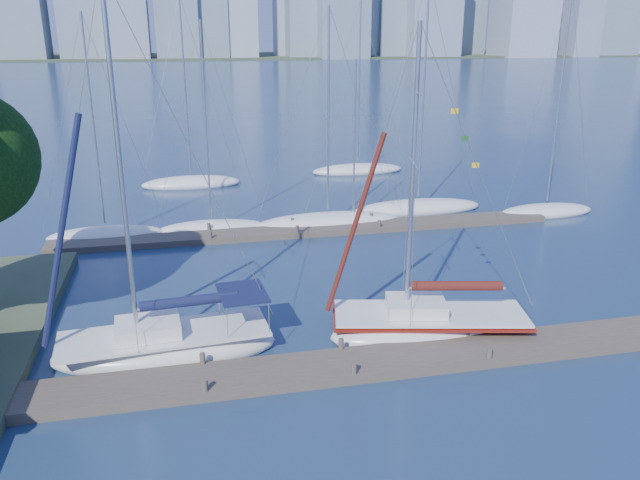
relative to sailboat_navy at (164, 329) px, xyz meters
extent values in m
plane|color=#162A47|center=(6.30, -2.47, -1.12)|extent=(700.00, 700.00, 0.00)
cube|color=#463E33|center=(6.30, -2.47, -0.92)|extent=(26.00, 2.00, 0.40)
cube|color=#463E33|center=(8.30, 13.53, -0.94)|extent=(30.00, 1.80, 0.36)
cube|color=#38472D|center=(6.30, 317.53, -1.12)|extent=(800.00, 100.00, 1.50)
ellipsoid|color=silver|center=(0.00, 0.00, -0.88)|extent=(8.34, 3.29, 1.43)
cube|color=silver|center=(0.00, 0.00, -0.22)|extent=(7.72, 3.03, 0.11)
cube|color=silver|center=(-0.57, -0.04, 0.12)|extent=(2.42, 1.91, 0.52)
cylinder|color=silver|center=(-0.95, -0.07, 6.01)|extent=(0.17, 0.17, 12.36)
cylinder|color=silver|center=(0.98, 0.07, 0.88)|extent=(3.86, 0.39, 0.10)
cylinder|color=#101238|center=(0.98, 0.07, 0.98)|extent=(3.57, 0.65, 0.38)
cube|color=#101238|center=(2.93, 0.22, 1.07)|extent=(1.89, 2.40, 0.08)
ellipsoid|color=silver|center=(10.21, -0.42, -0.89)|extent=(8.47, 4.34, 1.42)
cube|color=silver|center=(10.21, -0.42, -0.22)|extent=(7.84, 4.00, 0.11)
cube|color=silver|center=(9.66, -0.30, 0.11)|extent=(2.59, 2.17, 0.52)
cylinder|color=silver|center=(9.29, -0.22, 5.26)|extent=(0.17, 0.17, 10.88)
cylinder|color=silver|center=(11.16, -0.63, 0.86)|extent=(3.76, 0.92, 0.09)
cylinder|color=#45140E|center=(11.16, -0.63, 0.96)|extent=(3.52, 1.13, 0.38)
cube|color=maroon|center=(10.21, -0.42, -0.38)|extent=(8.03, 4.14, 0.09)
ellipsoid|color=silver|center=(-3.61, 15.09, -0.93)|extent=(6.75, 2.50, 1.07)
cylinder|color=silver|center=(-3.61, 15.09, 5.61)|extent=(0.12, 0.12, 11.52)
ellipsoid|color=silver|center=(2.50, 15.28, -0.95)|extent=(6.66, 2.85, 0.96)
cylinder|color=silver|center=(2.50, 15.28, 5.38)|extent=(0.10, 0.10, 11.27)
ellipsoid|color=silver|center=(9.64, 14.84, -0.90)|extent=(9.37, 3.99, 1.21)
cylinder|color=silver|center=(9.64, 14.84, 5.88)|extent=(0.13, 0.13, 11.81)
ellipsoid|color=silver|center=(11.23, 14.72, -0.95)|extent=(6.25, 2.58, 0.97)
cylinder|color=silver|center=(11.23, 14.72, 4.32)|extent=(0.11, 0.11, 9.11)
ellipsoid|color=silver|center=(16.27, 16.67, -0.90)|extent=(9.15, 3.91, 1.22)
cylinder|color=silver|center=(16.27, 16.67, 6.78)|extent=(0.13, 0.13, 13.59)
ellipsoid|color=silver|center=(24.30, 14.15, -0.93)|extent=(6.84, 3.01, 1.06)
cylinder|color=silver|center=(24.30, 14.15, 6.35)|extent=(0.12, 0.12, 13.01)
ellipsoid|color=silver|center=(1.58, 27.37, -0.90)|extent=(7.96, 5.27, 1.24)
cylinder|color=silver|center=(1.58, 27.37, 6.50)|extent=(0.14, 0.14, 12.99)
ellipsoid|color=silver|center=(15.66, 29.41, -0.91)|extent=(8.22, 5.06, 1.17)
cylinder|color=silver|center=(15.66, 29.41, 6.37)|extent=(0.13, 0.13, 12.85)
cube|color=slate|center=(-63.43, 285.03, 22.36)|extent=(19.66, 17.63, 46.96)
cube|color=#8F9CAC|center=(-41.25, 306.96, 20.53)|extent=(15.24, 17.61, 43.30)
cube|color=slate|center=(-19.64, 282.45, 17.96)|extent=(18.85, 19.81, 38.17)
cube|color=slate|center=(2.08, 284.21, 14.52)|extent=(18.91, 16.86, 31.29)
cube|color=#8F9CAC|center=(97.71, 292.24, 22.69)|extent=(13.39, 17.11, 47.62)
cube|color=slate|center=(153.35, 307.04, 26.23)|extent=(16.46, 17.52, 54.70)
cube|color=#8F9CAC|center=(170.38, 276.47, 16.92)|extent=(25.99, 23.94, 36.09)
cube|color=slate|center=(200.79, 276.58, 18.83)|extent=(14.58, 21.38, 39.91)
camera|label=1|loc=(1.13, -21.38, 10.28)|focal=35.00mm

